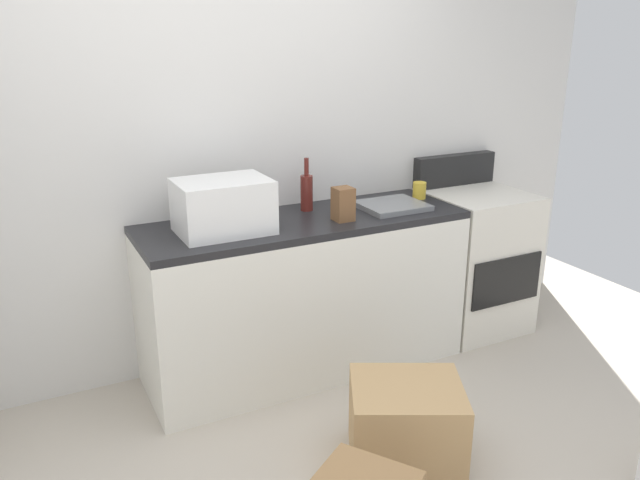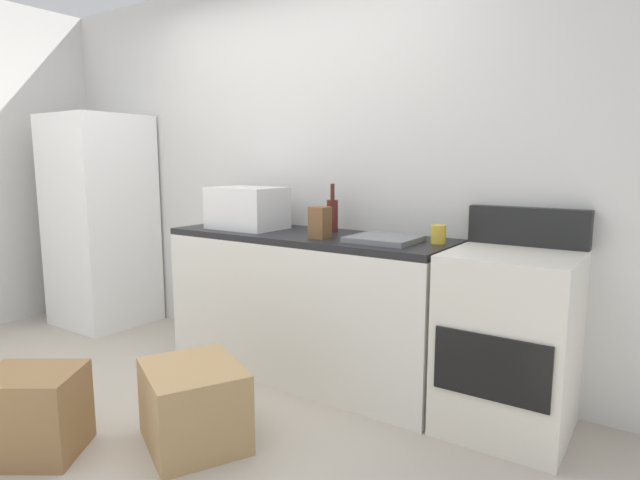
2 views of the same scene
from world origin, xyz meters
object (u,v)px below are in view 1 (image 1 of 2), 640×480
at_px(wine_bottle, 307,191).
at_px(stove_oven, 474,258).
at_px(coffee_mug, 419,190).
at_px(microwave, 223,206).
at_px(cardboard_box_medium, 406,424).
at_px(knife_block, 343,204).

bearing_deg(wine_bottle, stove_oven, -6.98).
bearing_deg(coffee_mug, wine_bottle, 174.27).
relative_size(microwave, wine_bottle, 1.53).
distance_m(stove_oven, microwave, 1.78).
height_order(microwave, cardboard_box_medium, microwave).
height_order(stove_oven, microwave, microwave).
bearing_deg(knife_block, stove_oven, 6.98).
height_order(coffee_mug, cardboard_box_medium, coffee_mug).
bearing_deg(knife_block, coffee_mug, 16.99).
bearing_deg(microwave, cardboard_box_medium, -62.65).
height_order(coffee_mug, knife_block, knife_block).
distance_m(coffee_mug, knife_block, 0.67).
bearing_deg(microwave, coffee_mug, 4.51).
xyz_separation_m(microwave, knife_block, (0.64, -0.09, -0.05)).
distance_m(stove_oven, coffee_mug, 0.64).
height_order(microwave, wine_bottle, wine_bottle).
xyz_separation_m(microwave, coffee_mug, (1.27, 0.10, -0.09)).
distance_m(knife_block, cardboard_box_medium, 1.18).
relative_size(coffee_mug, cardboard_box_medium, 0.20).
distance_m(wine_bottle, cardboard_box_medium, 1.39).
bearing_deg(coffee_mug, knife_block, -163.01).
bearing_deg(cardboard_box_medium, coffee_mug, 53.48).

